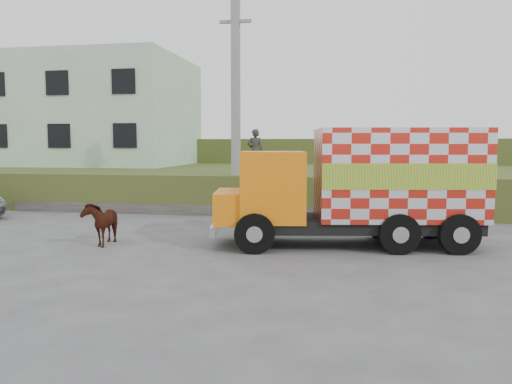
% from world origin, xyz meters
% --- Properties ---
extents(ground, '(120.00, 120.00, 0.00)m').
position_xyz_m(ground, '(0.00, 0.00, 0.00)').
color(ground, '#474749').
rests_on(ground, ground).
extents(embankment, '(40.00, 12.00, 1.50)m').
position_xyz_m(embankment, '(0.00, 10.00, 0.75)').
color(embankment, '#35551C').
rests_on(embankment, ground).
extents(embankment_far, '(40.00, 12.00, 3.00)m').
position_xyz_m(embankment_far, '(0.00, 22.00, 1.50)').
color(embankment_far, '#35551C').
rests_on(embankment_far, ground).
extents(retaining_strip, '(16.00, 0.50, 0.40)m').
position_xyz_m(retaining_strip, '(-2.00, 4.20, 0.20)').
color(retaining_strip, '#595651').
rests_on(retaining_strip, ground).
extents(building, '(10.00, 8.00, 6.00)m').
position_xyz_m(building, '(-11.00, 13.00, 4.50)').
color(building, '#B5D3B4').
rests_on(building, embankment).
extents(utility_pole, '(1.20, 0.30, 8.00)m').
position_xyz_m(utility_pole, '(-1.00, 4.60, 4.08)').
color(utility_pole, gray).
rests_on(utility_pole, ground).
extents(cargo_truck, '(7.16, 3.31, 3.08)m').
position_xyz_m(cargo_truck, '(3.52, -0.56, 1.59)').
color(cargo_truck, black).
rests_on(cargo_truck, ground).
extents(cow, '(0.80, 1.47, 1.18)m').
position_xyz_m(cow, '(-3.31, -1.64, 0.59)').
color(cow, '#35190D').
rests_on(cow, ground).
extents(pedestrian, '(0.69, 0.49, 1.80)m').
position_xyz_m(pedestrian, '(-0.58, 6.36, 2.40)').
color(pedestrian, '#2E2C29').
rests_on(pedestrian, embankment).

